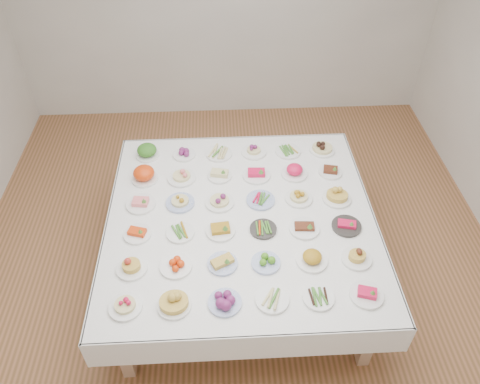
{
  "coord_description": "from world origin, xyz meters",
  "views": [
    {
      "loc": [
        -0.11,
        -2.88,
        3.48
      ],
      "look_at": [
        0.03,
        -0.09,
        0.88
      ],
      "focal_mm": 35.0,
      "sensor_mm": 36.0,
      "label": 1
    }
  ],
  "objects_px": {
    "display_table": "(241,222)",
    "dish_18": "(140,202)",
    "dish_0": "(125,304)",
    "dish_35": "(323,145)"
  },
  "relations": [
    {
      "from": "display_table",
      "to": "dish_18",
      "type": "distance_m",
      "value": 0.85
    },
    {
      "from": "display_table",
      "to": "dish_0",
      "type": "xyz_separation_m",
      "value": [
        -0.83,
        -0.82,
        0.11
      ]
    },
    {
      "from": "dish_18",
      "to": "dish_0",
      "type": "bearing_deg",
      "value": -90.07
    },
    {
      "from": "dish_0",
      "to": "dish_35",
      "type": "distance_m",
      "value": 2.32
    },
    {
      "from": "dish_0",
      "to": "display_table",
      "type": "bearing_deg",
      "value": 44.91
    },
    {
      "from": "dish_35",
      "to": "dish_18",
      "type": "bearing_deg",
      "value": -158.32
    },
    {
      "from": "display_table",
      "to": "dish_18",
      "type": "bearing_deg",
      "value": 168.31
    },
    {
      "from": "dish_18",
      "to": "display_table",
      "type": "bearing_deg",
      "value": -11.69
    },
    {
      "from": "dish_18",
      "to": "dish_35",
      "type": "bearing_deg",
      "value": 21.68
    },
    {
      "from": "display_table",
      "to": "dish_18",
      "type": "xyz_separation_m",
      "value": [
        -0.82,
        0.17,
        0.11
      ]
    }
  ]
}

